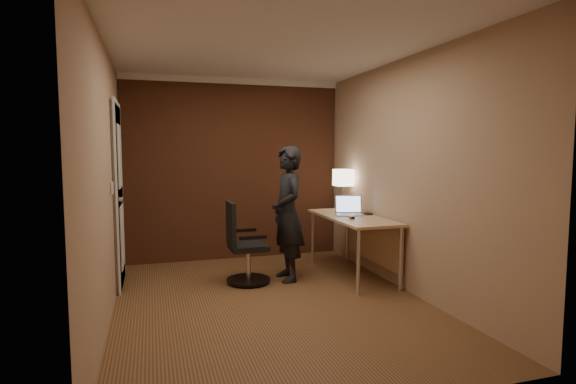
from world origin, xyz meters
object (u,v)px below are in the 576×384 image
at_px(desk_lamp, 343,178).
at_px(person, 288,214).
at_px(office_chair, 243,248).
at_px(wallet, 367,214).
at_px(mouse, 352,217).
at_px(desk, 358,226).
at_px(laptop, 349,209).

distance_m(desk_lamp, person, 1.15).
bearing_deg(person, office_chair, -91.34).
bearing_deg(wallet, office_chair, 179.50).
bearing_deg(mouse, office_chair, -173.51).
bearing_deg(desk_lamp, mouse, -107.11).
xyz_separation_m(office_chair, person, (0.53, 0.00, 0.38)).
distance_m(mouse, wallet, 0.41).
xyz_separation_m(desk_lamp, wallet, (0.08, -0.56, -0.41)).
distance_m(desk, office_chair, 1.40).
height_order(laptop, person, person).
height_order(wallet, person, person).
xyz_separation_m(desk, desk_lamp, (0.08, 0.62, 0.55)).
xyz_separation_m(desk, mouse, (-0.17, -0.19, 0.14)).
bearing_deg(person, desk, 83.48).
height_order(office_chair, person, person).
relative_size(office_chair, person, 0.59).
distance_m(desk, person, 0.88).
relative_size(laptop, mouse, 3.84).
bearing_deg(office_chair, mouse, -12.05).
distance_m(desk_lamp, mouse, 0.93).
xyz_separation_m(laptop, person, (-0.81, -0.06, -0.01)).
height_order(desk, person, person).
distance_m(wallet, office_chair, 1.58).
xyz_separation_m(desk, person, (-0.86, 0.08, 0.18)).
xyz_separation_m(laptop, wallet, (0.21, -0.08, -0.05)).
bearing_deg(office_chair, desk_lamp, 20.34).
height_order(desk, desk_lamp, desk_lamp).
distance_m(laptop, person, 0.81).
xyz_separation_m(desk, office_chair, (-1.39, 0.07, -0.20)).
bearing_deg(wallet, desk_lamp, 98.16).
xyz_separation_m(mouse, office_chair, (-1.22, 0.26, -0.34)).
relative_size(wallet, office_chair, 0.12).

